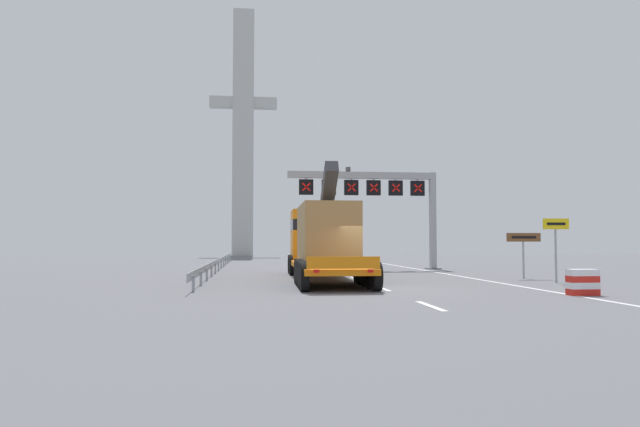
# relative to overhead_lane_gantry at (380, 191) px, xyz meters

# --- Properties ---
(ground) EXTENTS (112.00, 112.00, 0.00)m
(ground) POSITION_rel_overhead_lane_gantry_xyz_m (-3.67, -15.88, -5.26)
(ground) COLOR #5B5B60
(lane_markings) EXTENTS (0.20, 71.49, 0.01)m
(lane_markings) POSITION_rel_overhead_lane_gantry_xyz_m (-3.36, 12.57, -5.25)
(lane_markings) COLOR silver
(lane_markings) RESTS_ON ground
(edge_line_right) EXTENTS (0.20, 63.00, 0.01)m
(edge_line_right) POSITION_rel_overhead_lane_gantry_xyz_m (2.53, -3.88, -5.26)
(edge_line_right) COLOR silver
(edge_line_right) RESTS_ON ground
(overhead_lane_gantry) EXTENTS (10.35, 0.90, 6.85)m
(overhead_lane_gantry) POSITION_rel_overhead_lane_gantry_xyz_m (0.00, 0.00, 0.00)
(overhead_lane_gantry) COLOR #9EA0A5
(overhead_lane_gantry) RESTS_ON ground
(heavy_haul_truck_orange) EXTENTS (3.22, 14.10, 5.30)m
(heavy_haul_truck_orange) POSITION_rel_overhead_lane_gantry_xyz_m (-5.06, -9.33, -3.27)
(heavy_haul_truck_orange) COLOR orange
(heavy_haul_truck_orange) RESTS_ON ground
(exit_sign_yellow) EXTENTS (1.22, 0.15, 2.90)m
(exit_sign_yellow) POSITION_rel_overhead_lane_gantry_xyz_m (5.14, -13.39, -3.13)
(exit_sign_yellow) COLOR #9EA0A5
(exit_sign_yellow) RESTS_ON ground
(tourist_info_sign_brown) EXTENTS (1.78, 0.15, 2.29)m
(tourist_info_sign_brown) POSITION_rel_overhead_lane_gantry_xyz_m (5.07, -10.37, -3.49)
(tourist_info_sign_brown) COLOR #9EA0A5
(tourist_info_sign_brown) RESTS_ON ground
(crash_barrier_striped) EXTENTS (1.01, 0.51, 0.90)m
(crash_barrier_striped) POSITION_rel_overhead_lane_gantry_xyz_m (2.90, -19.19, -4.81)
(crash_barrier_striped) COLOR red
(crash_barrier_striped) RESTS_ON ground
(guardrail_left) EXTENTS (0.13, 36.60, 0.76)m
(guardrail_left) POSITION_rel_overhead_lane_gantry_xyz_m (-10.68, 0.42, -4.70)
(guardrail_left) COLOR #999EA3
(guardrail_left) RESTS_ON ground
(bridge_pylon_distant) EXTENTS (9.00, 2.00, 33.20)m
(bridge_pylon_distant) POSITION_rel_overhead_lane_gantry_xyz_m (-9.94, 39.70, 11.73)
(bridge_pylon_distant) COLOR #B7B7B2
(bridge_pylon_distant) RESTS_ON ground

